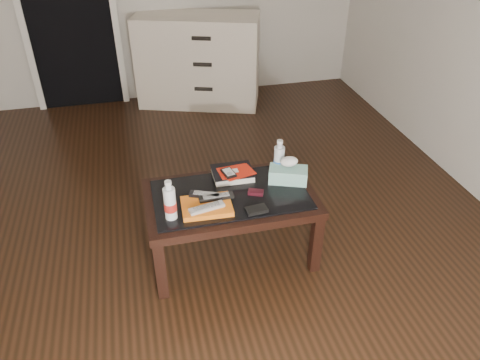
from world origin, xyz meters
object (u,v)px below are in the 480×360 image
object	(u,v)px
water_bottle_left	(170,200)
tissue_box	(288,175)
textbook	(233,173)
dresser	(198,61)
water_bottle_right	(279,157)
coffee_table	(230,203)

from	to	relation	value
water_bottle_left	tissue_box	distance (m)	0.76
textbook	tissue_box	size ratio (longest dim) A/B	1.09
dresser	water_bottle_left	xyz separation A→B (m)	(-0.57, -2.51, 0.13)
water_bottle_left	tissue_box	bearing A→B (deg)	14.61
dresser	water_bottle_right	size ratio (longest dim) A/B	5.45
dresser	water_bottle_left	distance (m)	2.58
coffee_table	water_bottle_left	distance (m)	0.43
dresser	textbook	world-z (taller)	dresser
coffee_table	dresser	world-z (taller)	dresser
water_bottle_left	dresser	bearing A→B (deg)	77.28
tissue_box	textbook	bearing A→B (deg)	179.09
coffee_table	textbook	xyz separation A→B (m)	(0.05, 0.18, 0.09)
coffee_table	textbook	world-z (taller)	textbook
water_bottle_left	water_bottle_right	bearing A→B (deg)	21.95
coffee_table	textbook	size ratio (longest dim) A/B	4.00
dresser	coffee_table	bearing A→B (deg)	-76.12
coffee_table	water_bottle_left	bearing A→B (deg)	-158.77
textbook	water_bottle_left	distance (m)	0.54
dresser	water_bottle_right	world-z (taller)	dresser
water_bottle_right	tissue_box	distance (m)	0.12
coffee_table	tissue_box	bearing A→B (deg)	7.73
water_bottle_left	water_bottle_right	distance (m)	0.76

